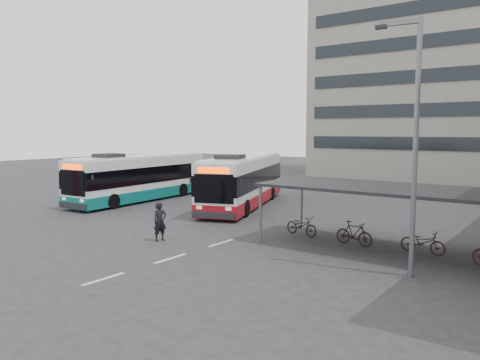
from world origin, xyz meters
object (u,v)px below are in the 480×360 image
Objects in this scene: bus_teal at (140,178)px; bus_main at (243,181)px; pedestrian at (160,222)px; lamp_post at (413,132)px.

bus_main is at bearing 13.08° from bus_teal.
bus_teal is 12.39m from pedestrian.
bus_main reaches higher than bus_teal.
bus_main is 15.71m from lamp_post.
bus_main is at bearing 137.25° from lamp_post.
bus_teal is 1.38× the size of lamp_post.
bus_teal is at bearing 177.41° from bus_main.
bus_main is 6.89× the size of pedestrian.
lamp_post is (10.12, 1.35, 3.85)m from pedestrian.
bus_main is 1.02× the size of bus_teal.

